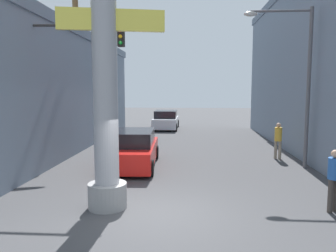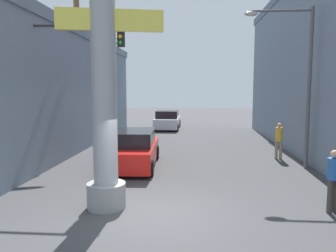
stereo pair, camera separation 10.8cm
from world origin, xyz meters
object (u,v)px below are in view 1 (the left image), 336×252
(street_lamp, at_px, (297,71))
(pedestrian_by_sign, at_px, (334,176))
(traffic_light_mast, at_px, (53,69))
(palm_tree_mid_left, at_px, (78,44))
(neon_sign_pole, at_px, (104,29))
(palm_tree_far_left, at_px, (105,65))
(pedestrian_mid_right, at_px, (278,138))
(car_lead, at_px, (132,149))
(car_far, at_px, (166,120))

(street_lamp, xyz_separation_m, pedestrian_by_sign, (-0.54, -5.17, -3.09))
(traffic_light_mast, distance_m, palm_tree_mid_left, 6.64)
(neon_sign_pole, distance_m, street_lamp, 8.55)
(palm_tree_far_left, distance_m, pedestrian_mid_right, 15.77)
(neon_sign_pole, relative_size, pedestrian_mid_right, 5.84)
(pedestrian_by_sign, distance_m, pedestrian_mid_right, 6.91)
(palm_tree_mid_left, height_order, palm_tree_far_left, palm_tree_mid_left)
(palm_tree_mid_left, distance_m, palm_tree_far_left, 7.88)
(car_lead, bearing_deg, pedestrian_by_sign, -37.76)
(car_far, bearing_deg, pedestrian_mid_right, -62.16)
(traffic_light_mast, relative_size, car_far, 1.26)
(street_lamp, relative_size, car_lead, 1.42)
(street_lamp, xyz_separation_m, palm_tree_far_left, (-11.24, 12.17, 1.23))
(pedestrian_by_sign, bearing_deg, palm_tree_mid_left, 137.07)
(neon_sign_pole, xyz_separation_m, pedestrian_by_sign, (6.15, 0.09, -3.90))
(car_far, xyz_separation_m, pedestrian_by_sign, (5.92, -18.74, 0.26))
(neon_sign_pole, height_order, pedestrian_by_sign, neon_sign_pole)
(car_far, distance_m, palm_tree_far_left, 6.76)
(street_lamp, relative_size, palm_tree_far_left, 0.85)
(neon_sign_pole, height_order, traffic_light_mast, neon_sign_pole)
(street_lamp, height_order, pedestrian_by_sign, street_lamp)
(palm_tree_mid_left, bearing_deg, neon_sign_pole, -67.08)
(neon_sign_pole, relative_size, traffic_light_mast, 1.76)
(car_lead, xyz_separation_m, car_far, (0.43, 13.82, -0.00))
(neon_sign_pole, distance_m, palm_tree_far_left, 18.01)
(street_lamp, bearing_deg, palm_tree_far_left, 132.72)
(street_lamp, distance_m, traffic_light_mast, 9.72)
(neon_sign_pole, xyz_separation_m, palm_tree_mid_left, (-4.05, 9.58, 0.95))
(neon_sign_pole, xyz_separation_m, traffic_light_mast, (-2.83, 3.31, -0.84))
(car_far, height_order, palm_tree_far_left, palm_tree_far_left)
(car_lead, relative_size, pedestrian_by_sign, 2.74)
(car_lead, height_order, pedestrian_by_sign, pedestrian_by_sign)
(neon_sign_pole, bearing_deg, car_far, 89.30)
(pedestrian_by_sign, bearing_deg, traffic_light_mast, 160.31)
(street_lamp, bearing_deg, car_far, 115.48)
(traffic_light_mast, xyz_separation_m, pedestrian_mid_right, (9.31, 3.69, -3.04))
(palm_tree_mid_left, bearing_deg, traffic_light_mast, -78.98)
(palm_tree_far_left, bearing_deg, traffic_light_mast, -83.09)
(car_far, distance_m, pedestrian_by_sign, 19.66)
(car_far, distance_m, palm_tree_mid_left, 11.40)
(neon_sign_pole, bearing_deg, street_lamp, 38.13)
(car_far, relative_size, palm_tree_far_left, 0.58)
(car_lead, relative_size, palm_tree_mid_left, 0.50)
(palm_tree_mid_left, relative_size, pedestrian_by_sign, 5.49)
(car_far, xyz_separation_m, palm_tree_far_left, (-4.77, -1.41, 4.58))
(traffic_light_mast, bearing_deg, palm_tree_mid_left, 101.02)
(palm_tree_mid_left, distance_m, pedestrian_by_sign, 14.75)
(car_far, bearing_deg, palm_tree_far_left, -163.58)
(palm_tree_mid_left, bearing_deg, pedestrian_by_sign, -42.93)
(pedestrian_mid_right, bearing_deg, car_lead, -163.45)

